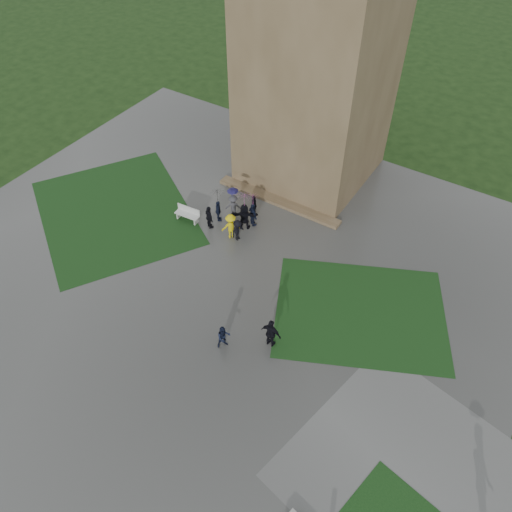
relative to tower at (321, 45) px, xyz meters
The scene contains 10 objects.
ground 17.49m from the tower, 90.00° to the right, with size 120.00×120.00×0.00m, color black.
plaza 15.81m from the tower, 90.00° to the right, with size 34.00×34.00×0.02m, color #3B3B38.
lawn_inset_left 16.55m from the tower, 127.69° to the right, with size 11.00×9.00×0.01m, color black.
lawn_inset_right 15.90m from the tower, 49.64° to the right, with size 9.00×7.00×0.01m, color black.
tower is the anchor object (origin of this frame).
tower_plinth 9.90m from the tower, 90.00° to the right, with size 9.00×0.80×0.22m, color brown.
bench 13.01m from the tower, 113.75° to the right, with size 1.68×0.65×0.95m.
visitor_cluster 11.09m from the tower, 97.32° to the right, with size 3.30×3.68×2.68m.
pedestrian_mid 18.07m from the tower, 77.27° to the right, with size 0.70×0.40×1.44m, color black.
pedestrian_near 17.36m from the tower, 69.01° to the right, with size 1.09×0.62×1.87m, color black.
Camera 1 is at (12.75, -12.08, 21.26)m, focal length 35.00 mm.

